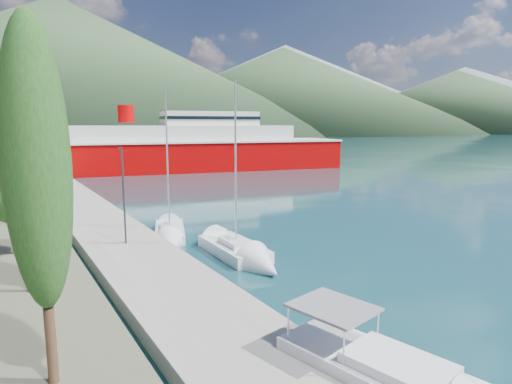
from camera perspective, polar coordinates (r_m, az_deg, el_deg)
ground at (r=132.73m, az=-24.86°, el=4.64°), size 1400.00×1400.00×0.00m
quay at (r=38.94m, az=-21.04°, el=-3.24°), size 5.00×88.00×0.80m
hills_far at (r=652.55m, az=-18.40°, el=14.68°), size 1480.00×900.00×180.00m
hills_near at (r=402.62m, az=-15.57°, el=14.56°), size 1010.00×520.00×115.00m
tree_row at (r=43.08m, az=-30.36°, el=4.48°), size 3.73×63.50×11.35m
lamp_posts at (r=27.06m, az=-16.84°, el=-0.26°), size 0.15×47.75×6.06m
sailboat_near at (r=26.00m, az=-1.01°, el=-8.78°), size 2.71×8.28×11.78m
sailboat_mid at (r=30.92m, az=-11.40°, el=-6.11°), size 4.67×8.19×11.44m
ferry at (r=78.58m, az=-10.44°, el=5.54°), size 62.09×25.28×12.06m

